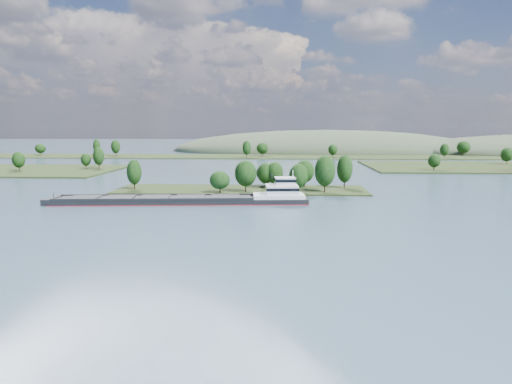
{
  "coord_description": "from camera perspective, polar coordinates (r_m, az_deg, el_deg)",
  "views": [
    {
      "loc": [
        17.38,
        -18.77,
        25.74
      ],
      "look_at": [
        8.84,
        130.0,
        6.0
      ],
      "focal_mm": 35.0,
      "sensor_mm": 36.0,
      "label": 1
    }
  ],
  "objects": [
    {
      "name": "cargo_barge",
      "position": [
        168.79,
        -6.81,
        -0.77
      ],
      "size": [
        87.96,
        18.64,
        11.82
      ],
      "color": "black",
      "rests_on": "ground"
    },
    {
      "name": "hill_west",
      "position": [
        521.16,
        8.0,
        4.64
      ],
      "size": [
        320.0,
        160.0,
        44.0
      ],
      "primitive_type": "ellipsoid",
      "color": "#37452F",
      "rests_on": "ground"
    },
    {
      "name": "tree_island",
      "position": [
        199.45,
        0.57,
        1.37
      ],
      "size": [
        100.0,
        31.81,
        15.37
      ],
      "color": "black",
      "rests_on": "ground"
    },
    {
      "name": "back_shoreline",
      "position": [
        419.5,
        2.15,
        4.13
      ],
      "size": [
        900.0,
        60.0,
        15.46
      ],
      "color": "black",
      "rests_on": "ground"
    },
    {
      "name": "ground",
      "position": [
        142.21,
        -3.79,
        -2.9
      ],
      "size": [
        1800.0,
        1800.0,
        0.0
      ],
      "primitive_type": "plane",
      "color": "#3B5366",
      "rests_on": "ground"
    }
  ]
}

